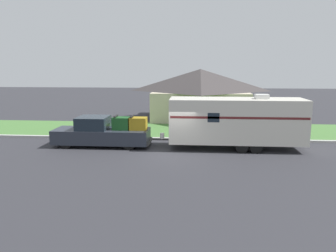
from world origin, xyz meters
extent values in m
plane|color=#2D2D33|center=(0.00, 0.00, 0.00)|extent=(120.00, 120.00, 0.00)
cube|color=#ADADA8|center=(0.00, 3.75, 0.07)|extent=(80.00, 0.30, 0.14)
cube|color=#477538|center=(0.00, 7.40, 0.01)|extent=(80.00, 7.00, 0.03)
cube|color=beige|center=(1.73, 13.80, 1.38)|extent=(9.20, 7.34, 2.76)
pyramid|color=#3D3838|center=(1.73, 13.80, 3.84)|extent=(9.93, 7.92, 2.15)
cube|color=#4C3828|center=(1.73, 10.16, 1.05)|extent=(1.00, 0.06, 2.10)
cylinder|color=black|center=(-7.01, 0.70, 0.41)|extent=(0.81, 0.28, 0.81)
cylinder|color=black|center=(-7.01, 2.43, 0.41)|extent=(0.81, 0.28, 0.81)
cylinder|color=black|center=(-2.91, 0.70, 0.41)|extent=(0.81, 0.28, 0.81)
cylinder|color=black|center=(-2.91, 2.43, 0.41)|extent=(0.81, 0.28, 0.81)
cube|color=#282D38|center=(-6.12, 1.57, 0.68)|extent=(3.77, 2.09, 0.91)
cube|color=#19232D|center=(-5.44, 1.57, 1.54)|extent=(1.96, 1.93, 0.82)
cube|color=#282D38|center=(-3.01, 1.57, 0.68)|extent=(2.45, 2.09, 0.91)
cube|color=#333333|center=(-1.73, 1.57, 0.34)|extent=(0.12, 1.88, 0.20)
cube|color=#194C1E|center=(-3.55, 1.57, 1.53)|extent=(1.13, 0.88, 0.80)
cube|color=black|center=(-3.91, 1.57, 2.01)|extent=(0.10, 0.97, 0.08)
cube|color=olive|center=(-2.48, 1.57, 1.53)|extent=(1.13, 0.88, 0.80)
cube|color=black|center=(-2.84, 1.57, 2.01)|extent=(0.10, 0.97, 0.08)
cylinder|color=black|center=(4.06, 0.47, 0.38)|extent=(0.77, 0.22, 0.77)
cylinder|color=black|center=(4.06, 2.66, 0.38)|extent=(0.77, 0.22, 0.77)
cylinder|color=black|center=(4.91, 0.47, 0.38)|extent=(0.77, 0.22, 0.77)
cylinder|color=black|center=(4.91, 2.66, 0.38)|extent=(0.77, 0.22, 0.77)
cube|color=beige|center=(3.82, 1.57, 1.83)|extent=(8.38, 2.48, 2.74)
cube|color=#5B1E1E|center=(3.82, 0.32, 2.18)|extent=(8.22, 0.01, 0.14)
cube|color=#383838|center=(-0.96, 1.57, 0.51)|extent=(1.16, 0.12, 0.10)
cylinder|color=silver|center=(-0.90, 1.57, 0.74)|extent=(0.28, 0.28, 0.36)
cube|color=silver|center=(5.33, 1.57, 3.34)|extent=(0.80, 0.68, 0.28)
cube|color=#19232D|center=(2.31, 0.32, 2.18)|extent=(0.70, 0.01, 0.56)
cylinder|color=brown|center=(-4.92, 4.63, 0.50)|extent=(0.09, 0.09, 1.00)
cube|color=#B2B2B2|center=(-4.92, 4.63, 1.11)|extent=(0.48, 0.20, 0.22)
camera|label=1|loc=(1.13, -19.11, 5.21)|focal=35.00mm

